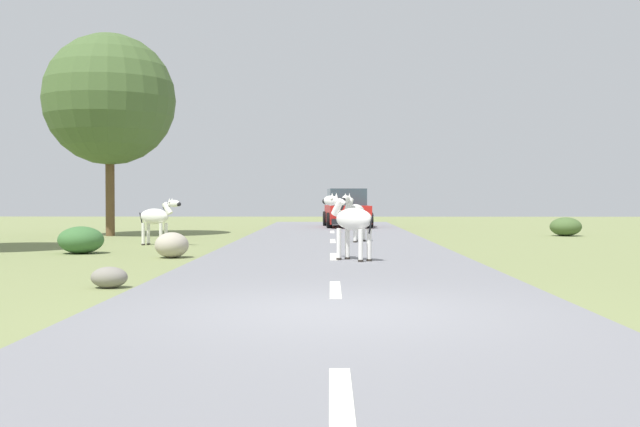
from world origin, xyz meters
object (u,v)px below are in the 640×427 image
object	(u,v)px
bush_1	(566,227)
rock_1	(172,245)
zebra_1	(351,220)
zebra_0	(354,213)
tree_1	(110,100)
zebra_2	(157,217)
bush_2	(81,240)
rock_2	(109,277)
car_0	(347,209)

from	to	relation	value
bush_1	rock_1	world-z (taller)	bush_1
zebra_1	rock_1	size ratio (longest dim) A/B	1.85
zebra_0	zebra_1	distance (m)	6.57
tree_1	bush_1	bearing A→B (deg)	0.58
zebra_2	bush_1	xyz separation A→B (m)	(13.53, 5.41, -0.49)
bush_2	rock_2	xyz separation A→B (m)	(2.79, -6.96, -0.17)
zebra_0	bush_2	bearing A→B (deg)	55.81
tree_1	rock_2	size ratio (longest dim) A/B	12.93
zebra_2	car_0	xyz separation A→B (m)	(5.79, 12.49, 0.03)
bush_1	bush_2	xyz separation A→B (m)	(-14.68, -8.57, -0.00)
zebra_2	bush_2	size ratio (longest dim) A/B	1.23
zebra_2	bush_2	world-z (taller)	zebra_2
car_0	bush_1	xyz separation A→B (m)	(7.74, -7.09, -0.51)
zebra_1	bush_1	distance (m)	13.67
tree_1	rock_2	world-z (taller)	tree_1
zebra_0	zebra_2	world-z (taller)	zebra_0
rock_2	zebra_0	bearing A→B (deg)	69.55
zebra_0	tree_1	size ratio (longest dim) A/B	0.20
zebra_1	car_0	bearing A→B (deg)	45.67
car_0	rock_2	distance (m)	23.00
bush_2	rock_1	size ratio (longest dim) A/B	1.44
zebra_0	zebra_1	world-z (taller)	zebra_0
rock_1	rock_2	xyz separation A→B (m)	(0.26, -5.69, -0.13)
car_0	bush_2	size ratio (longest dim) A/B	3.95
bush_1	car_0	bearing A→B (deg)	137.51
car_0	tree_1	distance (m)	12.04
zebra_1	bush_1	xyz separation A→B (m)	(8.05, 11.04, -0.57)
car_0	bush_2	xyz separation A→B (m)	(-6.94, -15.65, -0.51)
zebra_0	bush_2	world-z (taller)	zebra_0
bush_2	tree_1	bearing A→B (deg)	101.91
bush_2	rock_1	distance (m)	2.83
car_0	rock_2	bearing A→B (deg)	75.70
zebra_2	rock_2	bearing A→B (deg)	32.79
car_0	rock_1	distance (m)	17.49
zebra_2	bush_2	xyz separation A→B (m)	(-1.15, -3.16, -0.49)
car_0	rock_2	xyz separation A→B (m)	(-4.15, -22.61, -0.68)
rock_1	rock_2	world-z (taller)	rock_1
zebra_2	rock_1	distance (m)	4.67
car_0	rock_2	size ratio (longest dim) A/B	7.90
tree_1	bush_2	size ratio (longest dim) A/B	6.46
bush_1	rock_2	xyz separation A→B (m)	(-11.89, -15.52, -0.17)
bush_2	rock_2	bearing A→B (deg)	-68.16
car_0	zebra_1	bearing A→B (deg)	85.12
rock_2	tree_1	bearing A→B (deg)	106.54
bush_2	rock_2	world-z (taller)	bush_2
zebra_0	bush_1	size ratio (longest dim) A/B	1.30
car_0	rock_1	world-z (taller)	car_0
zebra_2	car_0	distance (m)	13.77
tree_1	rock_1	world-z (taller)	tree_1
tree_1	rock_2	distance (m)	16.71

